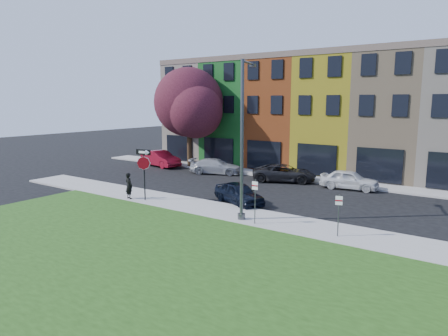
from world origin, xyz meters
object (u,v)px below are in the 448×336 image
Objects in this scene: stop_sign at (144,164)px; street_lamp at (243,141)px; sedan_near at (239,193)px; man at (129,186)px.

street_lamp is at bearing -10.36° from stop_sign.
sedan_near is at bearing 109.49° from street_lamp.
street_lamp is (8.29, 0.48, 3.34)m from man.
street_lamp reaches higher than man.
sedan_near is (6.26, 3.31, -0.29)m from man.
sedan_near is (5.18, 2.98, -1.75)m from stop_sign.
street_lamp is (2.04, -2.82, 3.63)m from sedan_near.
sedan_near is at bearing 18.31° from stop_sign.
man reaches higher than sedan_near.
stop_sign is 1.93× the size of man.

